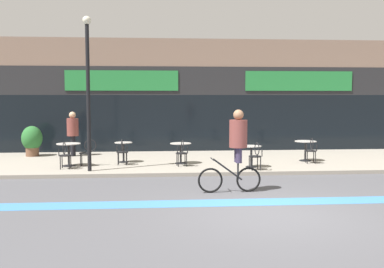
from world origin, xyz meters
TOP-DOWN VIEW (x-y plane):
  - ground_plane at (0.00, 0.00)m, footprint 120.00×120.00m
  - sidewalk_slab at (0.00, 7.25)m, footprint 40.00×5.50m
  - storefront_facade at (0.00, 11.96)m, footprint 40.00×4.06m
  - bike_lane_stripe at (0.00, 1.04)m, footprint 36.00×0.70m
  - bistro_table_0 at (-5.33, 6.14)m, footprint 0.80×0.80m
  - bistro_table_1 at (-3.55, 6.86)m, footprint 0.63×0.63m
  - bistro_table_2 at (-1.54, 6.39)m, footprint 0.73×0.73m
  - bistro_table_3 at (0.74, 5.41)m, footprint 0.66×0.66m
  - bistro_table_4 at (3.01, 6.67)m, footprint 0.78×0.78m
  - cafe_chair_0_near at (-5.33, 5.51)m, footprint 0.40×0.57m
  - cafe_chair_0_side at (-4.71, 6.14)m, footprint 0.58×0.41m
  - cafe_chair_1_near at (-3.55, 6.23)m, footprint 0.40×0.58m
  - cafe_chair_2_near at (-1.53, 5.77)m, footprint 0.44×0.59m
  - cafe_chair_3_near at (0.75, 4.78)m, footprint 0.45×0.60m
  - cafe_chair_4_near at (3.00, 6.05)m, footprint 0.45×0.60m
  - planter_pot at (-7.25, 8.84)m, footprint 0.80×0.80m
  - lamp_post at (-4.49, 5.09)m, footprint 0.26×0.26m
  - cyclist_0 at (-0.35, 2.17)m, footprint 1.65×0.50m
  - pedestrian_near_end at (-5.65, 8.75)m, footprint 0.47×0.47m

SIDE VIEW (x-z plane):
  - ground_plane at x=0.00m, z-range 0.00..0.00m
  - bike_lane_stripe at x=0.00m, z-range 0.00..0.01m
  - sidewalk_slab at x=0.00m, z-range 0.00..0.12m
  - bistro_table_3 at x=0.74m, z-range 0.27..0.98m
  - bistro_table_1 at x=-3.55m, z-range 0.27..0.99m
  - cafe_chair_0_near at x=-5.33m, z-range 0.19..1.09m
  - cafe_chair_0_side at x=-4.71m, z-range 0.19..1.09m
  - cafe_chair_1_near at x=-3.55m, z-range 0.19..1.09m
  - cafe_chair_2_near at x=-1.53m, z-range 0.19..1.09m
  - cafe_chair_3_near at x=0.75m, z-range 0.19..1.09m
  - cafe_chair_4_near at x=3.00m, z-range 0.19..1.09m
  - bistro_table_2 at x=-1.54m, z-range 0.28..1.00m
  - bistro_table_4 at x=3.01m, z-range 0.28..1.01m
  - bistro_table_0 at x=-5.33m, z-range 0.29..1.06m
  - planter_pot at x=-7.25m, z-range 0.17..1.35m
  - pedestrian_near_end at x=-5.65m, z-range 0.28..2.03m
  - cyclist_0 at x=-0.35m, z-range 0.21..2.34m
  - storefront_facade at x=0.00m, z-range -0.01..4.89m
  - lamp_post at x=-4.49m, z-range 0.51..5.31m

